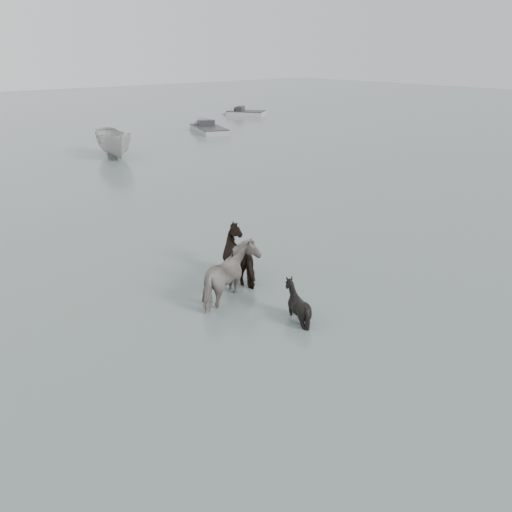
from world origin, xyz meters
name	(u,v)px	position (x,y,z in m)	size (l,w,h in m)	color
ground	(264,301)	(0.00, 0.00, 0.00)	(140.00, 140.00, 0.00)	#56665F
pony_pinto	(230,267)	(-0.53, 0.59, 0.79)	(0.85, 1.87, 1.58)	black
pony_dark	(245,246)	(0.68, 1.54, 0.79)	(1.56, 1.33, 1.57)	black
pony_black	(297,294)	(-0.02, -1.10, 0.55)	(0.89, 1.00, 1.11)	black
boat_small	(114,142)	(5.80, 18.91, 0.80)	(1.56, 4.13, 1.60)	#ADAEA9
skiff_port	(209,127)	(14.87, 23.08, 0.38)	(5.68, 1.60, 0.75)	gray
skiff_star	(246,111)	(23.14, 29.32, 0.38)	(4.25, 1.60, 0.75)	#AAAAA5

